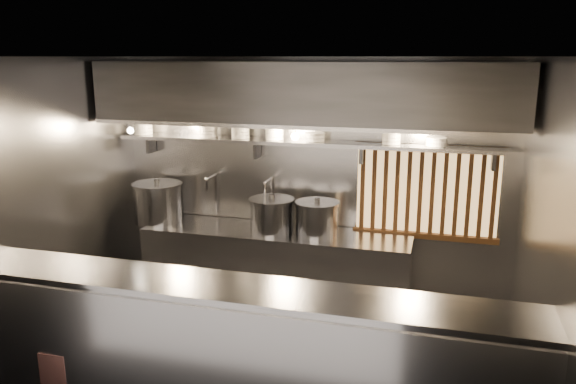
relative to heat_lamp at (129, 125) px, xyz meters
The scene contains 25 objects.
floor 2.93m from the heat_lamp, 24.14° to the right, with size 4.50×4.50×0.00m, color black.
ceiling 2.21m from the heat_lamp, 24.14° to the right, with size 4.50×4.50×0.00m, color black.
wall_back 2.11m from the heat_lamp, 18.89° to the left, with size 4.50×4.50×0.00m, color gray.
wall_left 1.14m from the heat_lamp, 112.49° to the right, with size 3.00×3.00×0.00m, color gray.
wall_right 4.29m from the heat_lamp, 11.59° to the right, with size 3.00×3.00×0.00m, color gray.
serving_counter 3.02m from the heat_lamp, 43.63° to the right, with size 4.50×0.56×1.13m.
cooking_bench 2.29m from the heat_lamp, ahead, with size 3.00×0.70×0.90m, color #98989D.
bowl_shelf 1.96m from the heat_lamp, 13.90° to the left, with size 4.40×0.34×0.04m, color #98989D.
exhaust_hood 1.95m from the heat_lamp, ahead, with size 4.40×0.81×0.65m.
wood_screen 3.33m from the heat_lamp, 10.68° to the left, with size 1.56×0.09×1.04m.
faucet_left 1.18m from the heat_lamp, 34.60° to the left, with size 0.04×0.30×0.50m.
faucet_right 1.71m from the heat_lamp, 19.61° to the left, with size 0.04×0.30×0.50m.
heat_lamp is the anchor object (origin of this frame).
pendant_bulb 1.83m from the heat_lamp, 11.00° to the left, with size 0.09×0.09×0.19m.
stock_pot_left 0.98m from the heat_lamp, 61.53° to the left, with size 0.72×0.72×0.50m.
stock_pot_mid 1.86m from the heat_lamp, ahead, with size 0.60×0.60×0.42m.
stock_pot_right 2.30m from the heat_lamp, ahead, with size 0.61×0.61×0.41m.
red_placard 2.74m from the heat_lamp, 78.37° to the right, with size 0.24×0.02×0.33m, color #B51A13.
bowl_stack_0 0.49m from the heat_lamp, 101.96° to the left, with size 0.23×0.23×0.13m.
bowl_stack_1 0.88m from the heat_lamp, 32.49° to the left, with size 0.22×0.22×0.13m.
bowl_stack_2 1.22m from the heat_lamp, 22.62° to the left, with size 0.22×0.22×0.17m.
bowl_stack_3 1.60m from the heat_lamp, 17.08° to the left, with size 0.22×0.22×0.13m.
bowl_stack_4 2.05m from the heat_lamp, 13.27° to the left, with size 0.22×0.22×0.09m.
bowl_stack_5 2.85m from the heat_lamp, ahead, with size 0.21×0.21×0.17m.
bowl_stack_6 3.30m from the heat_lamp, ahead, with size 0.23×0.23×0.09m.
Camera 1 is at (1.44, -4.61, 2.80)m, focal length 35.00 mm.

